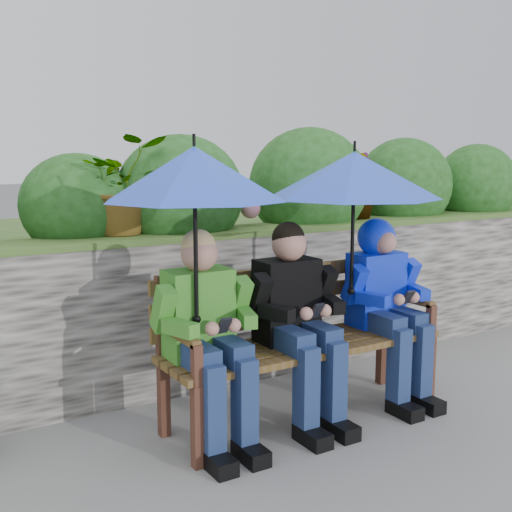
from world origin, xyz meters
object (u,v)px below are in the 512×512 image
boy_right (385,294)px  umbrella_left (194,174)px  boy_left (207,329)px  park_bench (297,332)px  umbrella_right (354,175)px  boy_middle (297,314)px

boy_right → umbrella_left: bearing=-178.5°
boy_left → umbrella_left: size_ratio=1.20×
park_bench → umbrella_right: umbrella_right is taller
boy_left → boy_right: (1.24, 0.01, 0.04)m
park_bench → boy_left: (-0.63, -0.08, 0.13)m
boy_middle → umbrella_left: size_ratio=1.21×
boy_left → umbrella_left: umbrella_left is taller
park_bench → umbrella_left: bearing=-171.7°
boy_left → umbrella_right: 1.25m
boy_middle → boy_right: bearing=1.3°
boy_middle → umbrella_right: size_ratio=1.14×
boy_left → umbrella_right: size_ratio=1.13×
park_bench → boy_left: size_ratio=1.47×
park_bench → boy_left: bearing=-172.6°
umbrella_left → umbrella_right: bearing=2.5°
boy_left → boy_right: boy_left is taller
park_bench → umbrella_left: (-0.70, -0.10, 0.93)m
park_bench → umbrella_right: bearing=-9.0°
park_bench → boy_right: boy_right is taller
boy_middle → boy_left: bearing=179.9°
park_bench → boy_left: 0.64m
park_bench → boy_middle: bearing=-125.9°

